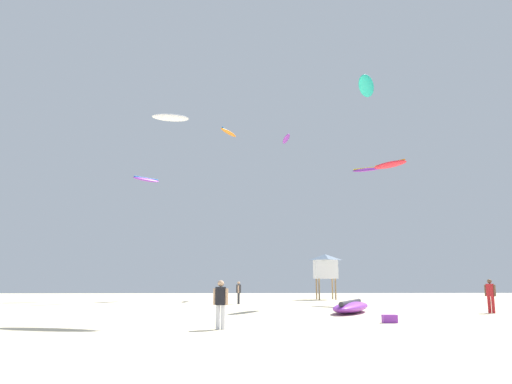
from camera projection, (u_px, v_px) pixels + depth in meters
The scene contains 14 objects.
ground_plane at pixel (281, 346), 12.68m from camera, with size 120.00×120.00×0.00m, color beige.
person_foreground at pixel (221, 301), 17.36m from camera, with size 0.53×0.38×1.66m.
person_midground at pixel (490, 293), 26.24m from camera, with size 0.42×0.46×1.75m.
person_left at pixel (239, 291), 36.90m from camera, with size 0.37×0.54×1.63m.
kite_grounded_near at pixel (351, 307), 26.28m from camera, with size 3.61×5.65×0.69m.
lifeguard_tower at pixel (325, 266), 46.67m from camera, with size 2.30×2.30×4.15m.
cooler_box at pixel (390, 319), 19.95m from camera, with size 0.56×0.36×0.32m, color purple.
kite_aloft_0 at pixel (146, 179), 42.04m from camera, with size 2.33×2.19×0.56m.
kite_aloft_1 at pixel (286, 139), 51.53m from camera, with size 0.91×3.07×0.77m.
kite_aloft_3 at pixel (367, 169), 47.99m from camera, with size 2.95×2.27×0.65m.
kite_aloft_4 at pixel (229, 132), 50.92m from camera, with size 2.16×3.27×0.60m.
kite_aloft_6 at pixel (366, 86), 37.04m from camera, with size 2.69×4.21×1.02m.
kite_aloft_7 at pixel (390, 165), 39.65m from camera, with size 2.49×3.06×0.49m.
kite_aloft_8 at pixel (171, 118), 50.72m from camera, with size 3.84×1.79×0.75m.
Camera 1 is at (-1.17, -13.13, 1.61)m, focal length 35.28 mm.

